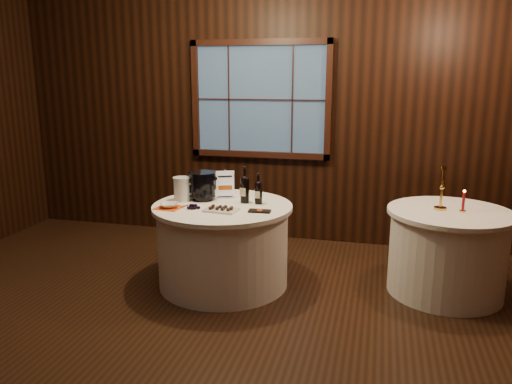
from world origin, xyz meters
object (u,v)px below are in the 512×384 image
(main_table, at_px, (223,244))
(glass_pitcher, at_px, (182,189))
(side_table, at_px, (447,252))
(chocolate_plate, at_px, (221,209))
(ice_bucket, at_px, (202,185))
(cracker_bowl, at_px, (169,205))
(chocolate_box, at_px, (260,211))
(sign_stand, at_px, (225,189))
(grape_bunch, at_px, (193,207))
(brass_candlestick, at_px, (441,194))
(port_bottle_left, at_px, (245,187))
(red_candle, at_px, (463,203))
(port_bottle_right, at_px, (259,191))

(main_table, relative_size, glass_pitcher, 5.61)
(side_table, xyz_separation_m, chocolate_plate, (-1.94, -0.51, 0.40))
(ice_bucket, xyz_separation_m, cracker_bowl, (-0.19, -0.36, -0.12))
(chocolate_box, xyz_separation_m, cracker_bowl, (-0.82, -0.06, 0.02))
(side_table, xyz_separation_m, ice_bucket, (-2.24, -0.16, 0.52))
(sign_stand, bearing_deg, ice_bucket, -170.94)
(ice_bucket, height_order, cracker_bowl, ice_bucket)
(ice_bucket, distance_m, glass_pitcher, 0.20)
(grape_bunch, xyz_separation_m, brass_candlestick, (2.12, 0.53, 0.12))
(ice_bucket, height_order, grape_bunch, ice_bucket)
(chocolate_plate, height_order, cracker_bowl, cracker_bowl)
(cracker_bowl, bearing_deg, sign_stand, 51.13)
(glass_pitcher, bearing_deg, chocolate_plate, -34.23)
(ice_bucket, distance_m, grape_bunch, 0.37)
(chocolate_box, xyz_separation_m, grape_bunch, (-0.59, -0.06, 0.01))
(ice_bucket, relative_size, chocolate_plate, 0.89)
(glass_pitcher, bearing_deg, ice_bucket, 23.50)
(ice_bucket, distance_m, chocolate_plate, 0.47)
(main_table, relative_size, cracker_bowl, 7.93)
(port_bottle_left, xyz_separation_m, glass_pitcher, (-0.59, -0.08, -0.03))
(red_candle, bearing_deg, port_bottle_left, -175.35)
(cracker_bowl, bearing_deg, grape_bunch, 0.63)
(main_table, height_order, red_candle, red_candle)
(main_table, relative_size, brass_candlestick, 3.27)
(port_bottle_left, height_order, port_bottle_right, port_bottle_left)
(cracker_bowl, bearing_deg, port_bottle_left, 29.33)
(port_bottle_left, height_order, chocolate_box, port_bottle_left)
(port_bottle_right, distance_m, glass_pitcher, 0.73)
(grape_bunch, relative_size, brass_candlestick, 0.48)
(ice_bucket, distance_m, cracker_bowl, 0.42)
(chocolate_plate, distance_m, chocolate_box, 0.34)
(red_candle, bearing_deg, glass_pitcher, -174.58)
(side_table, bearing_deg, chocolate_plate, -165.42)
(sign_stand, bearing_deg, brass_candlestick, -19.42)
(main_table, bearing_deg, grape_bunch, -133.85)
(sign_stand, relative_size, brass_candlestick, 0.71)
(port_bottle_right, bearing_deg, chocolate_plate, -123.20)
(port_bottle_left, bearing_deg, chocolate_box, -39.99)
(brass_candlestick, bearing_deg, cracker_bowl, -167.20)
(port_bottle_left, distance_m, chocolate_box, 0.38)
(sign_stand, height_order, brass_candlestick, brass_candlestick)
(main_table, xyz_separation_m, port_bottle_right, (0.31, 0.12, 0.51))
(chocolate_plate, bearing_deg, port_bottle_left, 69.71)
(red_candle, bearing_deg, cracker_bowl, -168.87)
(grape_bunch, bearing_deg, brass_candlestick, 14.03)
(sign_stand, distance_m, grape_bunch, 0.49)
(port_bottle_right, height_order, glass_pitcher, port_bottle_right)
(brass_candlestick, bearing_deg, side_table, -10.38)
(brass_candlestick, xyz_separation_m, red_candle, (0.18, -0.04, -0.06))
(chocolate_plate, distance_m, cracker_bowl, 0.48)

